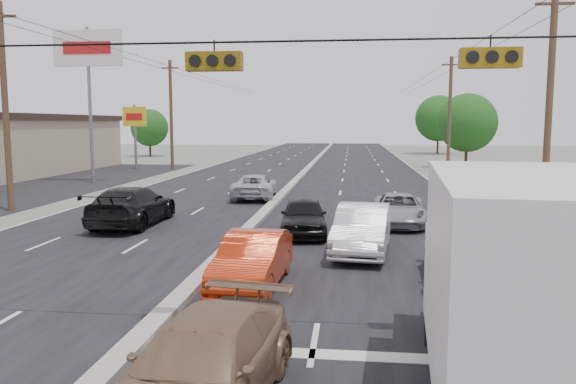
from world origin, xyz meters
name	(u,v)px	position (x,y,z in m)	size (l,w,h in m)	color
ground	(146,337)	(0.00, 0.00, 0.00)	(200.00, 200.00, 0.00)	#606356
road_surface	(295,182)	(0.00, 30.00, 0.00)	(20.00, 160.00, 0.02)	black
center_median	(295,181)	(0.00, 30.00, 0.10)	(0.50, 160.00, 0.20)	gray
parking_lot	(38,187)	(-17.00, 25.00, 0.00)	(10.00, 42.00, 0.02)	black
utility_pole_left_b	(5,106)	(-12.50, 15.00, 5.11)	(1.60, 0.30, 10.00)	#422D1E
utility_pole_left_c	(171,114)	(-12.50, 40.00, 5.11)	(1.60, 0.30, 10.00)	#422D1E
utility_pole_right_b	(549,104)	(12.50, 15.00, 5.11)	(1.60, 0.30, 10.00)	#422D1E
utility_pole_right_c	(450,114)	(12.50, 40.00, 5.11)	(1.60, 0.30, 10.00)	#422D1E
traffic_signals	(209,59)	(1.40, 0.00, 5.49)	(25.00, 0.30, 0.54)	black
pole_sign_billboard	(88,58)	(-14.50, 28.00, 8.87)	(5.00, 0.25, 11.00)	slate
pole_sign_far	(135,122)	(-16.00, 40.00, 4.41)	(2.20, 0.25, 6.00)	slate
tree_left_far	(149,128)	(-22.00, 60.00, 3.72)	(4.80, 4.80, 6.12)	#382619
tree_right_mid	(467,123)	(15.00, 45.00, 4.34)	(5.60, 5.60, 7.14)	#382619
tree_right_far	(438,118)	(16.00, 70.00, 4.96)	(6.40, 6.40, 8.16)	#382619
box_truck	(522,293)	(6.56, -2.29, 1.86)	(3.12, 7.35, 3.63)	black
tan_sedan	(203,367)	(1.93, -2.73, 0.69)	(1.93, 4.74, 1.38)	brown
red_sedan	(253,260)	(1.53, 3.75, 0.70)	(1.49, 4.27, 1.41)	#A4250A
black_suv	(514,324)	(7.02, -0.41, 0.72)	(2.37, 5.15, 1.43)	black
queue_car_a	(304,216)	(2.27, 10.79, 0.73)	(1.71, 4.26, 1.45)	black
queue_car_b	(362,230)	(4.46, 7.98, 0.79)	(1.68, 4.80, 1.58)	silver
queue_car_c	(399,210)	(6.10, 13.36, 0.65)	(2.16, 4.68, 1.30)	gray
queue_car_d	(459,260)	(7.00, 4.77, 0.61)	(1.71, 4.20, 1.22)	navy
queue_car_e	(485,212)	(9.60, 13.22, 0.64)	(1.52, 3.77, 1.29)	maroon
oncoming_near	(132,206)	(-5.10, 11.99, 0.82)	(2.30, 5.67, 1.64)	black
oncoming_far	(255,187)	(-1.40, 20.85, 0.70)	(2.31, 5.01, 1.39)	#AFB1B7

